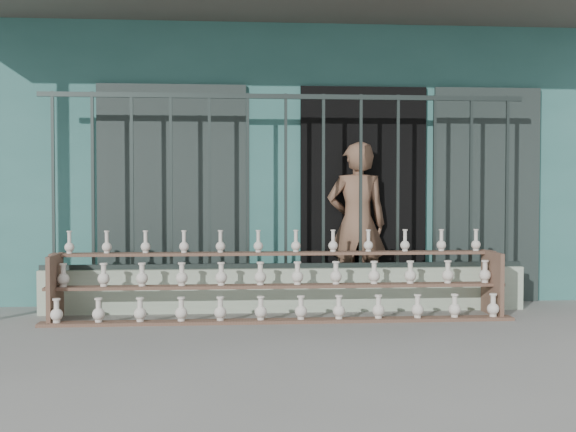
{
  "coord_description": "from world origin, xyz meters",
  "views": [
    {
      "loc": [
        -0.56,
        -6.13,
        1.25
      ],
      "look_at": [
        0.0,
        1.0,
        1.0
      ],
      "focal_mm": 45.0,
      "sensor_mm": 36.0,
      "label": 1
    }
  ],
  "objects": [
    {
      "name": "workshop_building",
      "position": [
        0.0,
        4.23,
        1.62
      ],
      "size": [
        7.4,
        6.6,
        3.21
      ],
      "color": "#316862",
      "rests_on": "ground"
    },
    {
      "name": "shelf_rack",
      "position": [
        -0.1,
        0.89,
        0.36
      ],
      "size": [
        4.5,
        0.68,
        0.85
      ],
      "color": "brown",
      "rests_on": "ground"
    },
    {
      "name": "parapet_wall",
      "position": [
        0.0,
        1.3,
        0.23
      ],
      "size": [
        5.0,
        0.2,
        0.45
      ],
      "primitive_type": "cube",
      "color": "#ACBFA4",
      "rests_on": "ground"
    },
    {
      "name": "elderly_woman",
      "position": [
        0.8,
        1.64,
        0.89
      ],
      "size": [
        0.66,
        0.44,
        1.78
      ],
      "primitive_type": "imported",
      "rotation": [
        0.0,
        0.0,
        3.12
      ],
      "color": "brown",
      "rests_on": "ground"
    },
    {
      "name": "ground",
      "position": [
        0.0,
        0.0,
        0.0
      ],
      "size": [
        60.0,
        60.0,
        0.0
      ],
      "primitive_type": "plane",
      "color": "slate"
    },
    {
      "name": "security_fence",
      "position": [
        -0.0,
        1.3,
        1.35
      ],
      "size": [
        5.0,
        0.04,
        1.8
      ],
      "color": "#283330",
      "rests_on": "parapet_wall"
    }
  ]
}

